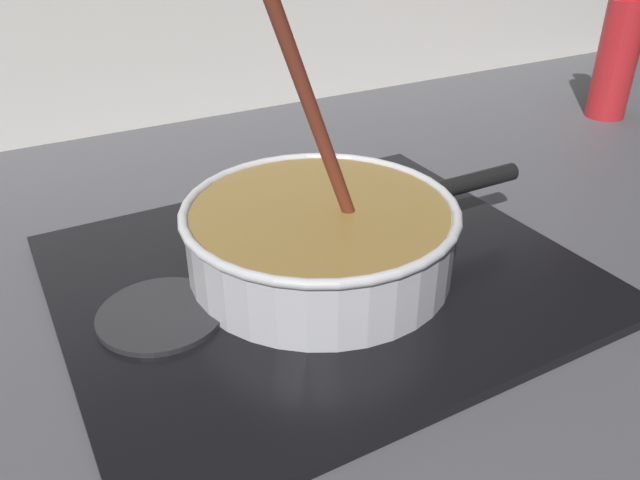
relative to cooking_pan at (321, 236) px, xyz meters
The scene contains 6 objects.
ground 0.21m from the cooking_pan, 77.87° to the right, with size 2.40×1.60×0.04m, color #4C4C51.
hob_plate 0.05m from the cooking_pan, behind, with size 0.56×0.48×0.01m, color black.
burner_ring 0.04m from the cooking_pan, behind, with size 0.18×0.18×0.01m, color #592D0C.
spare_burner 0.19m from the cooking_pan, behind, with size 0.13×0.13×0.01m, color #262628.
cooking_pan is the anchor object (origin of this frame).
sauce_bottle 0.79m from the cooking_pan, 17.15° to the left, with size 0.07×0.07×0.27m.
Camera 1 is at (-0.33, -0.34, 0.40)m, focal length 35.59 mm.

